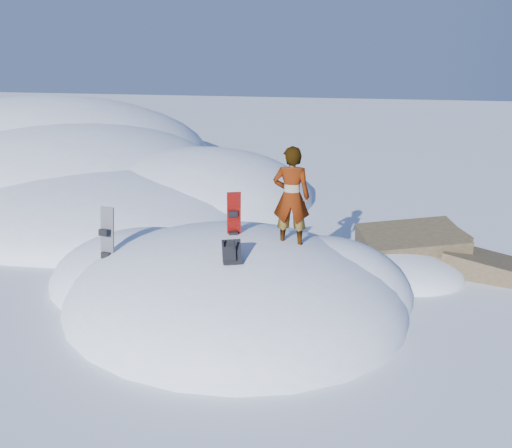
% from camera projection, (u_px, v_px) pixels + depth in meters
% --- Properties ---
extents(ground, '(120.00, 120.00, 0.00)m').
position_uv_depth(ground, '(233.00, 303.00, 10.29)').
color(ground, white).
rests_on(ground, ground).
extents(snow_mound, '(8.00, 6.00, 3.00)m').
position_uv_depth(snow_mound, '(229.00, 297.00, 10.55)').
color(snow_mound, white).
rests_on(snow_mound, ground).
extents(snow_ridge, '(21.50, 18.50, 6.40)m').
position_uv_depth(snow_ridge, '(72.00, 175.00, 21.84)').
color(snow_ridge, white).
rests_on(snow_ridge, ground).
extents(rock_outcrop, '(4.68, 4.41, 1.68)m').
position_uv_depth(rock_outcrop, '(415.00, 265.00, 12.16)').
color(rock_outcrop, brown).
rests_on(rock_outcrop, ground).
extents(snowboard_red, '(0.33, 0.29, 1.45)m').
position_uv_depth(snowboard_red, '(234.00, 226.00, 9.83)').
color(snowboard_red, red).
rests_on(snowboard_red, snow_mound).
extents(snowboard_dark, '(0.33, 0.29, 1.62)m').
position_uv_depth(snowboard_dark, '(107.00, 246.00, 10.05)').
color(snowboard_dark, black).
rests_on(snowboard_dark, snow_mound).
extents(backpack, '(0.44, 0.50, 0.53)m').
position_uv_depth(backpack, '(231.00, 252.00, 8.72)').
color(backpack, black).
rests_on(backpack, snow_mound).
extents(gear_pile, '(0.81, 0.63, 0.21)m').
position_uv_depth(gear_pile, '(94.00, 314.00, 9.62)').
color(gear_pile, black).
rests_on(gear_pile, ground).
extents(person, '(0.75, 0.52, 1.94)m').
position_uv_depth(person, '(291.00, 197.00, 9.45)').
color(person, slate).
rests_on(person, snow_mound).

